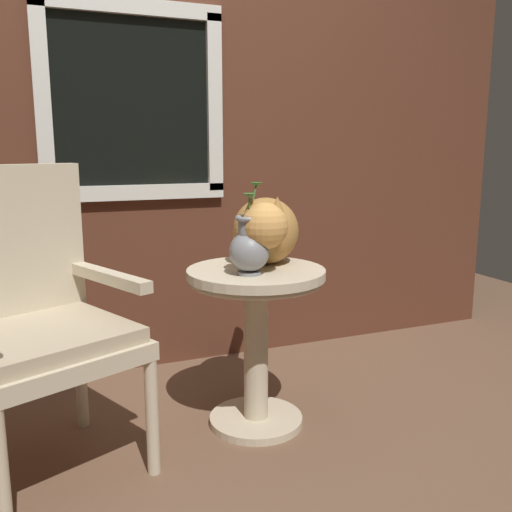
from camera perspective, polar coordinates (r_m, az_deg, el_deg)
The scene contains 6 objects.
ground_plane at distance 2.23m, azimuth -3.73°, elevation -18.28°, with size 6.00×6.00×0.00m, color brown.
back_wall at distance 2.79m, azimuth -10.09°, elevation 15.20°, with size 4.00×0.07×2.60m.
wicker_side_table at distance 2.19m, azimuth 0.00°, elevation -6.01°, with size 0.53×0.53×0.63m.
wicker_chair at distance 2.01m, azimuth -21.89°, elevation -5.32°, with size 0.70×0.69×1.03m.
cat at distance 2.19m, azimuth 0.95°, elevation 2.65°, with size 0.35×0.57×0.28m.
pewter_vase_with_ivy at distance 2.03m, azimuth -0.67°, elevation 0.96°, with size 0.15×0.15×0.33m.
Camera 1 is at (-0.61, -1.84, 1.09)m, focal length 39.61 mm.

